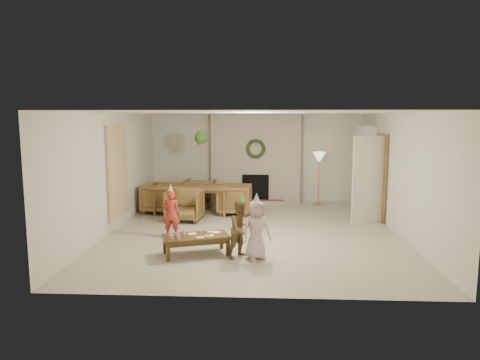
# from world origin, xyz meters

# --- Properties ---
(floor) EXTENTS (7.00, 7.00, 0.00)m
(floor) POSITION_xyz_m (0.00, 0.00, 0.00)
(floor) COLOR #B7B29E
(floor) RESTS_ON ground
(ceiling) EXTENTS (7.00, 7.00, 0.00)m
(ceiling) POSITION_xyz_m (0.00, 0.00, 2.50)
(ceiling) COLOR white
(ceiling) RESTS_ON wall_back
(wall_back) EXTENTS (7.00, 0.00, 7.00)m
(wall_back) POSITION_xyz_m (0.00, 3.50, 1.25)
(wall_back) COLOR silver
(wall_back) RESTS_ON floor
(wall_front) EXTENTS (7.00, 0.00, 7.00)m
(wall_front) POSITION_xyz_m (0.00, -3.50, 1.25)
(wall_front) COLOR silver
(wall_front) RESTS_ON floor
(wall_left) EXTENTS (0.00, 7.00, 7.00)m
(wall_left) POSITION_xyz_m (-3.00, 0.00, 1.25)
(wall_left) COLOR silver
(wall_left) RESTS_ON floor
(wall_right) EXTENTS (0.00, 7.00, 7.00)m
(wall_right) POSITION_xyz_m (3.00, 0.00, 1.25)
(wall_right) COLOR silver
(wall_right) RESTS_ON floor
(fireplace_mass) EXTENTS (2.50, 0.40, 2.50)m
(fireplace_mass) POSITION_xyz_m (0.00, 3.30, 1.25)
(fireplace_mass) COLOR #501515
(fireplace_mass) RESTS_ON floor
(fireplace_hearth) EXTENTS (1.60, 0.30, 0.12)m
(fireplace_hearth) POSITION_xyz_m (0.00, 2.95, 0.06)
(fireplace_hearth) COLOR #5B1919
(fireplace_hearth) RESTS_ON floor
(fireplace_firebox) EXTENTS (0.75, 0.12, 0.75)m
(fireplace_firebox) POSITION_xyz_m (0.00, 3.12, 0.45)
(fireplace_firebox) COLOR black
(fireplace_firebox) RESTS_ON floor
(fireplace_wreath) EXTENTS (0.54, 0.10, 0.54)m
(fireplace_wreath) POSITION_xyz_m (0.00, 3.07, 1.55)
(fireplace_wreath) COLOR #1E3A16
(fireplace_wreath) RESTS_ON fireplace_mass
(floor_lamp_base) EXTENTS (0.28, 0.28, 0.03)m
(floor_lamp_base) POSITION_xyz_m (1.75, 3.00, 0.01)
(floor_lamp_base) COLOR gold
(floor_lamp_base) RESTS_ON floor
(floor_lamp_post) EXTENTS (0.03, 0.03, 1.33)m
(floor_lamp_post) POSITION_xyz_m (1.75, 3.00, 0.69)
(floor_lamp_post) COLOR gold
(floor_lamp_post) RESTS_ON floor
(floor_lamp_shade) EXTENTS (0.35, 0.35, 0.29)m
(floor_lamp_shade) POSITION_xyz_m (1.75, 3.00, 1.33)
(floor_lamp_shade) COLOR beige
(floor_lamp_shade) RESTS_ON floor_lamp_post
(bookshelf_carcass) EXTENTS (0.30, 1.00, 2.20)m
(bookshelf_carcass) POSITION_xyz_m (2.84, 2.30, 1.10)
(bookshelf_carcass) COLOR white
(bookshelf_carcass) RESTS_ON floor
(bookshelf_shelf_a) EXTENTS (0.30, 0.92, 0.03)m
(bookshelf_shelf_a) POSITION_xyz_m (2.82, 2.30, 0.45)
(bookshelf_shelf_a) COLOR white
(bookshelf_shelf_a) RESTS_ON bookshelf_carcass
(bookshelf_shelf_b) EXTENTS (0.30, 0.92, 0.03)m
(bookshelf_shelf_b) POSITION_xyz_m (2.82, 2.30, 0.85)
(bookshelf_shelf_b) COLOR white
(bookshelf_shelf_b) RESTS_ON bookshelf_carcass
(bookshelf_shelf_c) EXTENTS (0.30, 0.92, 0.03)m
(bookshelf_shelf_c) POSITION_xyz_m (2.82, 2.30, 1.25)
(bookshelf_shelf_c) COLOR white
(bookshelf_shelf_c) RESTS_ON bookshelf_carcass
(bookshelf_shelf_d) EXTENTS (0.30, 0.92, 0.03)m
(bookshelf_shelf_d) POSITION_xyz_m (2.82, 2.30, 1.65)
(bookshelf_shelf_d) COLOR white
(bookshelf_shelf_d) RESTS_ON bookshelf_carcass
(books_row_lower) EXTENTS (0.20, 0.40, 0.24)m
(books_row_lower) POSITION_xyz_m (2.80, 2.15, 0.59)
(books_row_lower) COLOR #9C351C
(books_row_lower) RESTS_ON bookshelf_shelf_a
(books_row_mid) EXTENTS (0.20, 0.44, 0.24)m
(books_row_mid) POSITION_xyz_m (2.80, 2.35, 0.99)
(books_row_mid) COLOR #244E85
(books_row_mid) RESTS_ON bookshelf_shelf_b
(books_row_upper) EXTENTS (0.20, 0.36, 0.22)m
(books_row_upper) POSITION_xyz_m (2.80, 2.20, 1.38)
(books_row_upper) COLOR #B27E26
(books_row_upper) RESTS_ON bookshelf_shelf_c
(door_frame) EXTENTS (0.05, 0.86, 2.04)m
(door_frame) POSITION_xyz_m (2.96, 1.20, 1.02)
(door_frame) COLOR brown
(door_frame) RESTS_ON floor
(door_leaf) EXTENTS (0.77, 0.32, 2.00)m
(door_leaf) POSITION_xyz_m (2.58, 0.82, 1.00)
(door_leaf) COLOR beige
(door_leaf) RESTS_ON floor
(curtain_panel) EXTENTS (0.06, 1.20, 2.00)m
(curtain_panel) POSITION_xyz_m (-2.96, 0.20, 1.25)
(curtain_panel) COLOR beige
(curtain_panel) RESTS_ON wall_left
(dining_table) EXTENTS (2.00, 1.20, 0.68)m
(dining_table) POSITION_xyz_m (-1.58, 1.77, 0.34)
(dining_table) COLOR brown
(dining_table) RESTS_ON floor
(dining_chair_near) EXTENTS (0.85, 0.88, 0.75)m
(dining_chair_near) POSITION_xyz_m (-1.63, 0.92, 0.38)
(dining_chair_near) COLOR brown
(dining_chair_near) RESTS_ON floor
(dining_chair_far) EXTENTS (0.85, 0.88, 0.75)m
(dining_chair_far) POSITION_xyz_m (-1.52, 2.62, 0.38)
(dining_chair_far) COLOR brown
(dining_chair_far) RESTS_ON floor
(dining_chair_left) EXTENTS (0.88, 0.85, 0.75)m
(dining_chair_left) POSITION_xyz_m (-2.43, 1.83, 0.38)
(dining_chair_left) COLOR brown
(dining_chair_left) RESTS_ON floor
(dining_chair_right) EXTENTS (0.88, 0.85, 0.75)m
(dining_chair_right) POSITION_xyz_m (-0.51, 1.71, 0.38)
(dining_chair_right) COLOR brown
(dining_chair_right) RESTS_ON floor
(hanging_plant_cord) EXTENTS (0.01, 0.01, 0.70)m
(hanging_plant_cord) POSITION_xyz_m (-1.30, 1.50, 2.15)
(hanging_plant_cord) COLOR tan
(hanging_plant_cord) RESTS_ON ceiling
(hanging_plant_pot) EXTENTS (0.16, 0.16, 0.12)m
(hanging_plant_pot) POSITION_xyz_m (-1.30, 1.50, 1.80)
(hanging_plant_pot) COLOR #AA5236
(hanging_plant_pot) RESTS_ON hanging_plant_cord
(hanging_plant_foliage) EXTENTS (0.32, 0.32, 0.32)m
(hanging_plant_foliage) POSITION_xyz_m (-1.30, 1.50, 1.92)
(hanging_plant_foliage) COLOR #244517
(hanging_plant_foliage) RESTS_ON hanging_plant_pot
(coffee_table_top) EXTENTS (1.27, 0.92, 0.05)m
(coffee_table_top) POSITION_xyz_m (-0.97, -1.66, 0.33)
(coffee_table_top) COLOR #4C3719
(coffee_table_top) RESTS_ON floor
(coffee_table_apron) EXTENTS (1.16, 0.81, 0.07)m
(coffee_table_apron) POSITION_xyz_m (-0.97, -1.66, 0.26)
(coffee_table_apron) COLOR #4C3719
(coffee_table_apron) RESTS_ON floor
(coffee_leg_fl) EXTENTS (0.08, 0.08, 0.30)m
(coffee_leg_fl) POSITION_xyz_m (-1.39, -2.05, 0.15)
(coffee_leg_fl) COLOR #4C3719
(coffee_leg_fl) RESTS_ON floor
(coffee_leg_fr) EXTENTS (0.08, 0.08, 0.30)m
(coffee_leg_fr) POSITION_xyz_m (-0.41, -1.71, 0.15)
(coffee_leg_fr) COLOR #4C3719
(coffee_leg_fr) RESTS_ON floor
(coffee_leg_bl) EXTENTS (0.08, 0.08, 0.30)m
(coffee_leg_bl) POSITION_xyz_m (-1.54, -1.61, 0.15)
(coffee_leg_bl) COLOR #4C3719
(coffee_leg_bl) RESTS_ON floor
(coffee_leg_br) EXTENTS (0.08, 0.08, 0.30)m
(coffee_leg_br) POSITION_xyz_m (-0.56, -1.27, 0.15)
(coffee_leg_br) COLOR #4C3719
(coffee_leg_br) RESTS_ON floor
(cup_a) EXTENTS (0.08, 0.08, 0.08)m
(cup_a) POSITION_xyz_m (-1.35, -1.93, 0.39)
(cup_a) COLOR silver
(cup_a) RESTS_ON coffee_table_top
(cup_b) EXTENTS (0.08, 0.08, 0.08)m
(cup_b) POSITION_xyz_m (-1.40, -1.77, 0.39)
(cup_b) COLOR silver
(cup_b) RESTS_ON coffee_table_top
(cup_c) EXTENTS (0.08, 0.08, 0.08)m
(cup_c) POSITION_xyz_m (-1.23, -1.94, 0.39)
(cup_c) COLOR silver
(cup_c) RESTS_ON coffee_table_top
(cup_d) EXTENTS (0.08, 0.08, 0.08)m
(cup_d) POSITION_xyz_m (-1.29, -1.77, 0.39)
(cup_d) COLOR silver
(cup_d) RESTS_ON coffee_table_top
(cup_e) EXTENTS (0.08, 0.08, 0.08)m
(cup_e) POSITION_xyz_m (-1.14, -1.83, 0.39)
(cup_e) COLOR silver
(cup_e) RESTS_ON coffee_table_top
(cup_f) EXTENTS (0.08, 0.08, 0.08)m
(cup_f) POSITION_xyz_m (-1.20, -1.67, 0.39)
(cup_f) COLOR silver
(cup_f) RESTS_ON coffee_table_top
(plate_a) EXTENTS (0.20, 0.20, 0.01)m
(plate_a) POSITION_xyz_m (-1.05, -1.58, 0.36)
(plate_a) COLOR white
(plate_a) RESTS_ON coffee_table_top
(plate_b) EXTENTS (0.20, 0.20, 0.01)m
(plate_b) POSITION_xyz_m (-0.74, -1.67, 0.36)
(plate_b) COLOR white
(plate_b) RESTS_ON coffee_table_top
(plate_c) EXTENTS (0.20, 0.20, 0.01)m
(plate_c) POSITION_xyz_m (-0.63, -1.45, 0.36)
(plate_c) COLOR white
(plate_c) RESTS_ON coffee_table_top
(food_scoop) EXTENTS (0.08, 0.08, 0.06)m
(food_scoop) POSITION_xyz_m (-0.74, -1.67, 0.39)
(food_scoop) COLOR tan
(food_scoop) RESTS_ON plate_b
(napkin_left) EXTENTS (0.17, 0.17, 0.01)m
(napkin_left) POSITION_xyz_m (-0.88, -1.80, 0.35)
(napkin_left) COLOR #DFA4AC
(napkin_left) RESTS_ON coffee_table_top
(napkin_right) EXTENTS (0.17, 0.17, 0.01)m
(napkin_right) POSITION_xyz_m (-0.74, -1.41, 0.35)
(napkin_right) COLOR #DFA4AC
(napkin_right) RESTS_ON coffee_table_top
(child_red) EXTENTS (0.37, 0.26, 0.96)m
(child_red) POSITION_xyz_m (-1.64, -0.54, 0.48)
(child_red) COLOR #A42A23
(child_red) RESTS_ON floor
(party_hat_red) EXTENTS (0.16, 0.16, 0.18)m
(party_hat_red) POSITION_xyz_m (-1.64, -0.54, 1.01)
(party_hat_red) COLOR #F8CF52
(party_hat_red) RESTS_ON child_red
(child_plaid) EXTENTS (0.62, 0.61, 1.01)m
(child_plaid) POSITION_xyz_m (-0.17, -1.75, 0.51)
(child_plaid) COLOR brown
(child_plaid) RESTS_ON floor
(party_hat_plaid) EXTENTS (0.15, 0.15, 0.17)m
(party_hat_plaid) POSITION_xyz_m (-0.17, -1.75, 1.05)
(party_hat_plaid) COLOR #4FB850
(party_hat_plaid) RESTS_ON child_plaid
(child_pink) EXTENTS (0.59, 0.51, 1.02)m
(child_pink) POSITION_xyz_m (0.09, -1.83, 0.51)
(child_pink) COLOR beige
(child_pink) RESTS_ON floor
(party_hat_pink) EXTENTS (0.16, 0.16, 0.18)m
(party_hat_pink) POSITION_xyz_m (0.09, -1.83, 1.06)
(party_hat_pink) COLOR silver
(party_hat_pink) RESTS_ON child_pink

